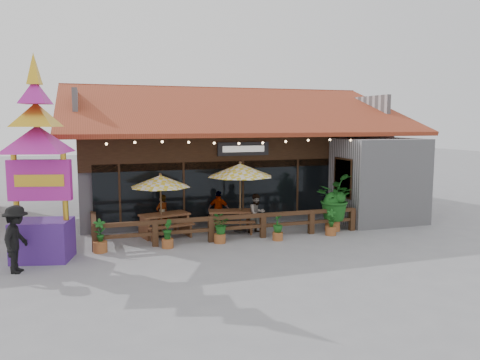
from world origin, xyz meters
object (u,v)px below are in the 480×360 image
object	(u,v)px
umbrella_left	(160,181)
picnic_table_right	(231,217)
thai_sign_tower	(38,145)
tropical_plant	(333,199)
picnic_table_left	(165,221)
pedestrian	(16,239)
umbrella_right	(240,170)

from	to	relation	value
umbrella_left	picnic_table_right	bearing A→B (deg)	1.47
umbrella_left	thai_sign_tower	size ratio (longest dim) A/B	0.44
umbrella_left	tropical_plant	xyz separation A→B (m)	(6.63, -1.08, -0.84)
picnic_table_left	thai_sign_tower	distance (m)	5.43
thai_sign_tower	pedestrian	world-z (taller)	thai_sign_tower
picnic_table_left	tropical_plant	world-z (taller)	tropical_plant
picnic_table_left	umbrella_right	bearing A→B (deg)	-2.77
umbrella_right	picnic_table_left	distance (m)	3.49
thai_sign_tower	tropical_plant	distance (m)	10.87
umbrella_right	pedestrian	distance (m)	8.30
umbrella_right	pedestrian	size ratio (longest dim) A/B	1.43
umbrella_right	thai_sign_tower	bearing A→B (deg)	-166.16
thai_sign_tower	picnic_table_right	bearing A→B (deg)	15.49
picnic_table_right	tropical_plant	bearing A→B (deg)	-16.54
umbrella_right	picnic_table_left	world-z (taller)	umbrella_right
pedestrian	picnic_table_right	bearing A→B (deg)	-54.70
umbrella_right	picnic_table_left	bearing A→B (deg)	177.23
umbrella_right	tropical_plant	bearing A→B (deg)	-16.18
picnic_table_left	picnic_table_right	world-z (taller)	picnic_table_left
picnic_table_left	umbrella_left	bearing A→B (deg)	-147.32
umbrella_left	picnic_table_left	world-z (taller)	umbrella_left
umbrella_left	picnic_table_right	size ratio (longest dim) A/B	1.47
umbrella_left	tropical_plant	world-z (taller)	umbrella_left
umbrella_left	umbrella_right	distance (m)	3.12
thai_sign_tower	pedestrian	size ratio (longest dim) A/B	3.50
picnic_table_left	tropical_plant	xyz separation A→B (m)	(6.49, -1.17, 0.69)
umbrella_left	umbrella_right	world-z (taller)	umbrella_right
umbrella_right	umbrella_left	bearing A→B (deg)	179.01
tropical_plant	picnic_table_left	bearing A→B (deg)	169.80
umbrella_left	umbrella_right	size ratio (longest dim) A/B	1.08
thai_sign_tower	pedestrian	distance (m)	2.92
thai_sign_tower	tropical_plant	size ratio (longest dim) A/B	3.07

